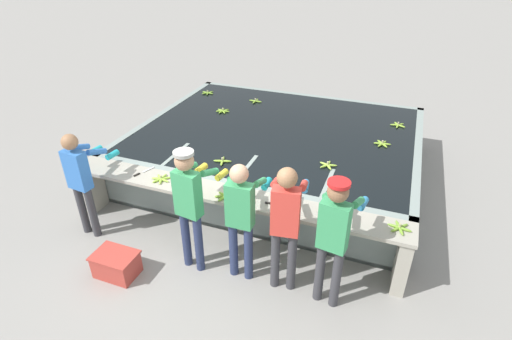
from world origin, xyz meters
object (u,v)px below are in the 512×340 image
Objects in this scene: banana_bunch_floating_1 at (382,144)px; banana_bunch_floating_6 at (208,93)px; banana_bunch_floating_0 at (398,125)px; banana_bunch_floating_4 at (222,161)px; worker_4 at (334,232)px; banana_bunch_ledge_1 at (161,179)px; crate at (116,264)px; banana_bunch_floating_2 at (255,101)px; knife_0 at (274,204)px; knife_1 at (141,173)px; banana_bunch_ledge_2 at (399,228)px; banana_bunch_floating_3 at (328,165)px; worker_0 at (81,176)px; worker_1 at (190,199)px; banana_bunch_floating_5 at (223,111)px; banana_bunch_ledge_0 at (225,196)px; worker_2 at (241,212)px; worker_3 at (286,218)px.

banana_bunch_floating_6 is (-3.83, 1.24, 0.00)m from banana_bunch_floating_1.
banana_bunch_floating_0 is 0.99× the size of banana_bunch_floating_4.
worker_4 is 3.69m from banana_bunch_floating_0.
banana_bunch_ledge_1 is (-2.98, -3.14, 0.00)m from banana_bunch_floating_0.
worker_4 is 6.01× the size of banana_bunch_floating_4.
banana_bunch_floating_1 is at bearing 49.15° from crate.
knife_0 is (1.55, -3.38, -0.01)m from banana_bunch_floating_2.
banana_bunch_floating_1 is 0.83× the size of knife_1.
banana_bunch_floating_1 is 4.02m from banana_bunch_floating_6.
banana_bunch_floating_1 is 0.81× the size of knife_0.
banana_bunch_ledge_2 reaches higher than knife_0.
worker_0 is at bearing -151.10° from banana_bunch_floating_3.
crate is (0.88, -0.60, -0.79)m from worker_0.
banana_bunch_floating_0 is 0.79× the size of knife_0.
banana_bunch_floating_5 is at bearing 108.32° from worker_1.
worker_1 is 1.74m from worker_4.
banana_bunch_floating_1 is 1.00× the size of banana_bunch_floating_6.
banana_bunch_floating_1 is 4.44m from crate.
worker_1 is at bearing -166.28° from banana_bunch_ledge_2.
worker_4 is at bearing -11.15° from knife_1.
worker_1 reaches higher than banana_bunch_floating_2.
banana_bunch_floating_0 reaches higher than crate.
banana_bunch_ledge_1 is at bearing 168.42° from worker_4.
knife_1 is (-0.09, -2.59, -0.01)m from banana_bunch_floating_5.
banana_bunch_floating_5 is at bearing -171.31° from banana_bunch_floating_0.
banana_bunch_floating_4 is at bearing 117.06° from banana_bunch_ledge_0.
banana_bunch_floating_5 is 4.34m from banana_bunch_ledge_2.
worker_2 is 1.80m from crate.
worker_1 is 0.56m from banana_bunch_ledge_0.
worker_1 is at bearing -179.00° from worker_4.
banana_bunch_floating_0 is at bearing 59.19° from worker_1.
banana_bunch_floating_1 is at bearing 63.31° from worker_2.
banana_bunch_floating_6 is at bearing 127.12° from worker_3.
worker_4 is 1.57m from banana_bunch_ledge_0.
banana_bunch_ledge_0 is at bearing 11.01° from worker_0.
knife_0 is at bearing -35.71° from banana_bunch_floating_4.
banana_bunch_floating_2 is (-1.84, 3.85, -0.16)m from worker_3.
banana_bunch_floating_2 is 1.00× the size of banana_bunch_floating_6.
banana_bunch_floating_4 and banana_bunch_floating_5 have the same top height.
worker_0 is 0.93× the size of worker_1.
crate is at bearing -148.99° from worker_1.
banana_bunch_floating_3 is 0.99× the size of banana_bunch_floating_5.
banana_bunch_ledge_0 and banana_bunch_ledge_1 have the same top height.
worker_4 reaches higher than crate.
banana_bunch_floating_0 is at bearing 67.44° from knife_0.
banana_bunch_ledge_2 is 0.51× the size of crate.
knife_0 is (-1.52, -0.04, -0.01)m from banana_bunch_ledge_2.
banana_bunch_floating_1 and banana_bunch_floating_2 have the same top height.
banana_bunch_floating_6 is 1.01× the size of banana_bunch_ledge_0.
banana_bunch_ledge_1 is (-0.12, -3.38, 0.00)m from banana_bunch_floating_2.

